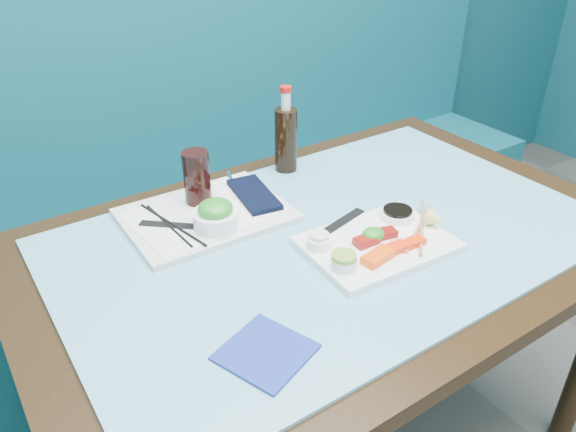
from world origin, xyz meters
TOP-DOWN VIEW (x-y plane):
  - booth_bench at (0.00, 2.29)m, footprint 3.00×0.56m
  - dining_table at (0.00, 1.45)m, footprint 1.40×0.90m
  - glass_top at (0.00, 1.45)m, footprint 1.22×0.76m
  - sashimi_plate at (0.05, 1.35)m, footprint 0.33×0.24m
  - salmon_left at (-0.00, 1.30)m, footprint 0.08×0.05m
  - salmon_mid at (0.05, 1.30)m, footprint 0.06×0.03m
  - salmon_right at (0.10, 1.30)m, footprint 0.06×0.03m
  - tuna_left at (0.02, 1.36)m, footprint 0.05×0.03m
  - tuna_right at (0.07, 1.36)m, footprint 0.06×0.04m
  - seaweed_garnish at (0.04, 1.36)m, footprint 0.06×0.06m
  - ramekin_wasabi at (-0.08, 1.32)m, footprint 0.06×0.06m
  - wasabi_fill at (-0.08, 1.32)m, footprint 0.05×0.05m
  - ramekin_ginger at (-0.07, 1.41)m, footprint 0.06×0.06m
  - ginger_fill at (-0.07, 1.41)m, footprint 0.05×0.05m
  - soy_dish at (0.15, 1.40)m, footprint 0.09×0.09m
  - soy_fill at (0.15, 1.40)m, footprint 0.08×0.08m
  - lemon_wedge at (0.19, 1.32)m, footprint 0.05×0.04m
  - chopstick_sleeve at (0.03, 1.46)m, footprint 0.14×0.06m
  - wooden_chopstick_a at (0.16, 1.34)m, footprint 0.19×0.12m
  - wooden_chopstick_b at (0.17, 1.34)m, footprint 0.18×0.17m
  - serving_tray at (-0.21, 1.68)m, footprint 0.38×0.29m
  - paper_placemat at (-0.21, 1.68)m, footprint 0.36×0.27m
  - seaweed_bowl at (-0.22, 1.60)m, footprint 0.11×0.11m
  - seaweed_salad at (-0.22, 1.60)m, footprint 0.10×0.10m
  - cola_glass at (-0.20, 1.73)m, footprint 0.09×0.09m
  - navy_pouch at (-0.07, 1.68)m, footprint 0.11×0.20m
  - fork at (-0.08, 1.78)m, footprint 0.04×0.09m
  - black_chopstick_a at (-0.31, 1.67)m, footprint 0.02×0.22m
  - black_chopstick_b at (-0.30, 1.67)m, footprint 0.06×0.25m
  - tray_sleeve at (-0.30, 1.67)m, footprint 0.12×0.11m
  - cola_bottle_body at (0.10, 1.79)m, footprint 0.08×0.08m
  - cola_bottle_neck at (0.10, 1.79)m, footprint 0.03×0.03m
  - cola_bottle_cap at (0.10, 1.79)m, footprint 0.04×0.04m
  - blue_napkin at (-0.33, 1.22)m, footprint 0.18×0.18m

SIDE VIEW (x-z plane):
  - booth_bench at x=0.00m, z-range -0.21..0.96m
  - dining_table at x=0.00m, z-range 0.29..1.04m
  - glass_top at x=0.00m, z-range 0.75..0.76m
  - blue_napkin at x=-0.33m, z-range 0.76..0.76m
  - serving_tray at x=-0.21m, z-range 0.76..0.77m
  - sashimi_plate at x=0.05m, z-range 0.76..0.77m
  - paper_placemat at x=-0.21m, z-range 0.77..0.77m
  - tray_sleeve at x=-0.30m, z-range 0.77..0.78m
  - black_chopstick_a at x=-0.31m, z-range 0.77..0.78m
  - black_chopstick_b at x=-0.30m, z-range 0.77..0.78m
  - chopstick_sleeve at x=0.03m, z-range 0.77..0.78m
  - fork at x=-0.08m, z-range 0.77..0.78m
  - wooden_chopstick_a at x=0.16m, z-range 0.77..0.78m
  - wooden_chopstick_b at x=0.17m, z-range 0.77..0.78m
  - navy_pouch at x=-0.07m, z-range 0.77..0.79m
  - salmon_right at x=0.10m, z-range 0.77..0.79m
  - salmon_mid at x=0.05m, z-range 0.77..0.79m
  - soy_dish at x=0.15m, z-range 0.77..0.79m
  - tuna_right at x=0.07m, z-range 0.77..0.79m
  - tuna_left at x=0.02m, z-range 0.77..0.79m
  - salmon_left at x=0.00m, z-range 0.77..0.79m
  - ramekin_wasabi at x=-0.08m, z-range 0.77..0.80m
  - ramekin_ginger at x=-0.07m, z-range 0.77..0.80m
  - seaweed_garnish at x=0.04m, z-range 0.77..0.80m
  - seaweed_bowl at x=-0.22m, z-range 0.77..0.81m
  - soy_fill at x=0.15m, z-range 0.79..0.80m
  - lemon_wedge at x=0.19m, z-range 0.77..0.82m
  - ginger_fill at x=-0.07m, z-range 0.80..0.81m
  - wasabi_fill at x=-0.08m, z-range 0.80..0.81m
  - seaweed_salad at x=-0.22m, z-range 0.80..0.84m
  - cola_glass at x=-0.20m, z-range 0.77..0.91m
  - cola_bottle_body at x=0.10m, z-range 0.76..0.93m
  - cola_bottle_neck at x=0.10m, z-range 0.93..0.98m
  - cola_bottle_cap at x=0.10m, z-range 0.98..1.00m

